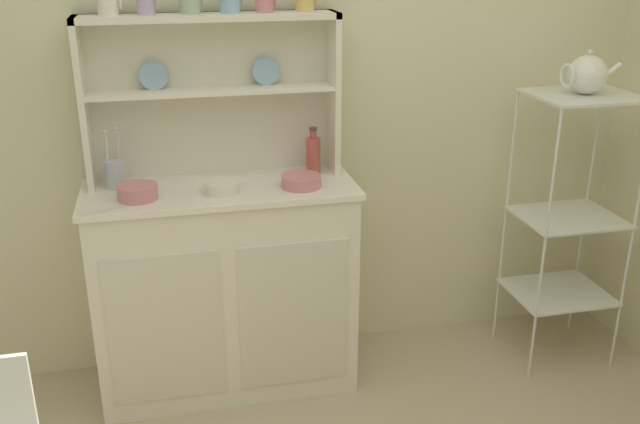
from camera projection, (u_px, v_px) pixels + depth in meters
wall_back at (279, 83)px, 2.95m from camera, size 3.84×0.05×2.50m
hutch_cabinet at (225, 285)px, 2.94m from camera, size 1.08×0.45×0.90m
hutch_shelf_unit at (211, 83)px, 2.79m from camera, size 1.00×0.18×0.65m
bakers_rack at (570, 203)px, 3.05m from camera, size 0.43×0.37×1.22m
cup_cream_0 at (108, 4)px, 2.57m from camera, size 0.09×0.08×0.08m
cup_lilac_1 at (146, 3)px, 2.60m from camera, size 0.08×0.07×0.08m
cup_sage_2 at (190, 2)px, 2.63m from camera, size 0.09×0.08×0.08m
cup_sky_3 at (230, 0)px, 2.66m from camera, size 0.09×0.08×0.09m
cup_rose_4 at (264, 2)px, 2.69m from camera, size 0.08×0.07×0.08m
cup_gold_5 at (305, 0)px, 2.72m from camera, size 0.09×0.07×0.09m
bowl_mixing_large at (138, 192)px, 2.64m from camera, size 0.15×0.15×0.06m
bowl_floral_medium at (221, 187)px, 2.71m from camera, size 0.14×0.14×0.05m
bowl_cream_small at (301, 181)px, 2.77m from camera, size 0.16×0.16×0.05m
jam_bottle at (313, 154)px, 2.91m from camera, size 0.06×0.06×0.20m
utensil_jar at (115, 174)px, 2.75m from camera, size 0.08×0.08×0.24m
porcelain_teapot at (587, 75)px, 2.85m from camera, size 0.25×0.16×0.18m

